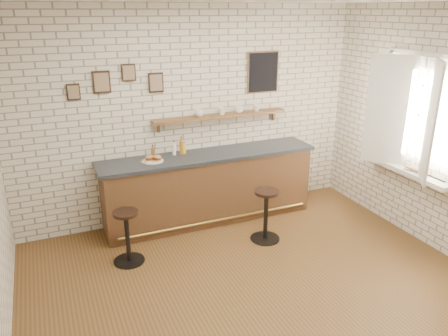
{
  "coord_description": "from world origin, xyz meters",
  "views": [
    {
      "loc": [
        -1.96,
        -3.72,
        2.92
      ],
      "look_at": [
        0.02,
        0.9,
        1.08
      ],
      "focal_mm": 35.0,
      "sensor_mm": 36.0,
      "label": 1
    }
  ],
  "objects_px": {
    "bitters_bottle_brown": "(153,152)",
    "shelf_cup_a": "(199,113)",
    "bar_counter": "(209,187)",
    "book_upper": "(412,169)",
    "sandwich_plate": "(153,161)",
    "bar_stool_right": "(266,214)",
    "book_lower": "(413,171)",
    "ciabatta_sandwich": "(153,158)",
    "bar_stool_left": "(127,235)",
    "bitters_bottle_white": "(174,149)",
    "shelf_cup_d": "(257,108)",
    "shelf_cup_c": "(239,109)",
    "condiment_bottle_yellow": "(184,149)",
    "shelf_cup_b": "(222,111)",
    "bitters_bottle_amber": "(182,147)"
  },
  "relations": [
    {
      "from": "bar_stool_right",
      "to": "book_upper",
      "type": "relative_size",
      "value": 2.87
    },
    {
      "from": "bar_stool_right",
      "to": "shelf_cup_a",
      "type": "xyz_separation_m",
      "value": [
        -0.52,
        1.06,
        1.17
      ]
    },
    {
      "from": "bitters_bottle_brown",
      "to": "shelf_cup_c",
      "type": "height_order",
      "value": "shelf_cup_c"
    },
    {
      "from": "ciabatta_sandwich",
      "to": "condiment_bottle_yellow",
      "type": "height_order",
      "value": "condiment_bottle_yellow"
    },
    {
      "from": "shelf_cup_d",
      "to": "bitters_bottle_white",
      "type": "bearing_deg",
      "value": 174.26
    },
    {
      "from": "bar_stool_left",
      "to": "shelf_cup_d",
      "type": "distance_m",
      "value": 2.63
    },
    {
      "from": "ciabatta_sandwich",
      "to": "shelf_cup_c",
      "type": "height_order",
      "value": "shelf_cup_c"
    },
    {
      "from": "sandwich_plate",
      "to": "bar_stool_left",
      "type": "relative_size",
      "value": 0.41
    },
    {
      "from": "condiment_bottle_yellow",
      "to": "book_upper",
      "type": "distance_m",
      "value": 3.05
    },
    {
      "from": "book_upper",
      "to": "bitters_bottle_white",
      "type": "bearing_deg",
      "value": 146.98
    },
    {
      "from": "bitters_bottle_brown",
      "to": "bar_stool_left",
      "type": "distance_m",
      "value": 1.25
    },
    {
      "from": "ciabatta_sandwich",
      "to": "shelf_cup_c",
      "type": "relative_size",
      "value": 1.77
    },
    {
      "from": "bitters_bottle_white",
      "to": "bar_stool_left",
      "type": "height_order",
      "value": "bitters_bottle_white"
    },
    {
      "from": "bitters_bottle_white",
      "to": "bar_stool_right",
      "type": "distance_m",
      "value": 1.54
    },
    {
      "from": "book_lower",
      "to": "sandwich_plate",
      "type": "bearing_deg",
      "value": 125.77
    },
    {
      "from": "condiment_bottle_yellow",
      "to": "shelf_cup_a",
      "type": "relative_size",
      "value": 1.31
    },
    {
      "from": "bitters_bottle_white",
      "to": "shelf_cup_d",
      "type": "relative_size",
      "value": 1.95
    },
    {
      "from": "bitters_bottle_amber",
      "to": "book_lower",
      "type": "xyz_separation_m",
      "value": [
        2.6,
        -1.66,
        -0.17
      ]
    },
    {
      "from": "bar_stool_left",
      "to": "shelf_cup_b",
      "type": "bearing_deg",
      "value": 28.93
    },
    {
      "from": "ciabatta_sandwich",
      "to": "shelf_cup_a",
      "type": "relative_size",
      "value": 1.8
    },
    {
      "from": "book_lower",
      "to": "book_upper",
      "type": "bearing_deg",
      "value": 62.16
    },
    {
      "from": "sandwich_plate",
      "to": "book_lower",
      "type": "bearing_deg",
      "value": -26.38
    },
    {
      "from": "sandwich_plate",
      "to": "ciabatta_sandwich",
      "type": "height_order",
      "value": "ciabatta_sandwich"
    },
    {
      "from": "book_lower",
      "to": "ciabatta_sandwich",
      "type": "bearing_deg",
      "value": 125.7
    },
    {
      "from": "bar_stool_right",
      "to": "ciabatta_sandwich",
      "type": "bearing_deg",
      "value": 145.66
    },
    {
      "from": "bar_stool_left",
      "to": "shelf_cup_a",
      "type": "relative_size",
      "value": 5.21
    },
    {
      "from": "shelf_cup_b",
      "to": "bar_stool_right",
      "type": "bearing_deg",
      "value": -132.62
    },
    {
      "from": "book_lower",
      "to": "book_upper",
      "type": "height_order",
      "value": "book_upper"
    },
    {
      "from": "book_lower",
      "to": "shelf_cup_d",
      "type": "bearing_deg",
      "value": 101.55
    },
    {
      "from": "bitters_bottle_brown",
      "to": "condiment_bottle_yellow",
      "type": "relative_size",
      "value": 1.08
    },
    {
      "from": "book_upper",
      "to": "shelf_cup_a",
      "type": "bearing_deg",
      "value": 141.8
    },
    {
      "from": "bar_stool_left",
      "to": "shelf_cup_a",
      "type": "distance_m",
      "value": 1.96
    },
    {
      "from": "bar_stool_left",
      "to": "shelf_cup_b",
      "type": "distance_m",
      "value": 2.2
    },
    {
      "from": "shelf_cup_a",
      "to": "book_upper",
      "type": "distance_m",
      "value": 2.92
    },
    {
      "from": "bitters_bottle_white",
      "to": "book_lower",
      "type": "xyz_separation_m",
      "value": [
        2.71,
        -1.66,
        -0.15
      ]
    },
    {
      "from": "ciabatta_sandwich",
      "to": "book_upper",
      "type": "xyz_separation_m",
      "value": [
        3.04,
        -1.49,
        -0.1
      ]
    },
    {
      "from": "ciabatta_sandwich",
      "to": "bar_stool_left",
      "type": "xyz_separation_m",
      "value": [
        -0.54,
        -0.69,
        -0.7
      ]
    },
    {
      "from": "bitters_bottle_white",
      "to": "bar_stool_left",
      "type": "xyz_separation_m",
      "value": [
        -0.87,
        -0.84,
        -0.73
      ]
    },
    {
      "from": "bar_counter",
      "to": "sandwich_plate",
      "type": "distance_m",
      "value": 0.95
    },
    {
      "from": "shelf_cup_c",
      "to": "shelf_cup_d",
      "type": "relative_size",
      "value": 1.25
    },
    {
      "from": "book_lower",
      "to": "book_upper",
      "type": "xyz_separation_m",
      "value": [
        0.0,
        0.02,
        0.02
      ]
    },
    {
      "from": "book_lower",
      "to": "bitters_bottle_amber",
      "type": "bearing_deg",
      "value": 119.59
    },
    {
      "from": "bar_counter",
      "to": "bitters_bottle_white",
      "type": "relative_size",
      "value": 15.15
    },
    {
      "from": "bitters_bottle_brown",
      "to": "shelf_cup_a",
      "type": "bearing_deg",
      "value": 4.63
    },
    {
      "from": "bar_counter",
      "to": "book_upper",
      "type": "height_order",
      "value": "bar_counter"
    },
    {
      "from": "book_upper",
      "to": "bar_counter",
      "type": "bearing_deg",
      "value": 144.53
    },
    {
      "from": "sandwich_plate",
      "to": "bar_stool_right",
      "type": "xyz_separation_m",
      "value": [
        1.27,
        -0.86,
        -0.64
      ]
    },
    {
      "from": "condiment_bottle_yellow",
      "to": "book_lower",
      "type": "relative_size",
      "value": 0.72
    },
    {
      "from": "bar_stool_left",
      "to": "shelf_cup_c",
      "type": "distance_m",
      "value": 2.4
    },
    {
      "from": "sandwich_plate",
      "to": "book_upper",
      "type": "height_order",
      "value": "sandwich_plate"
    }
  ]
}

